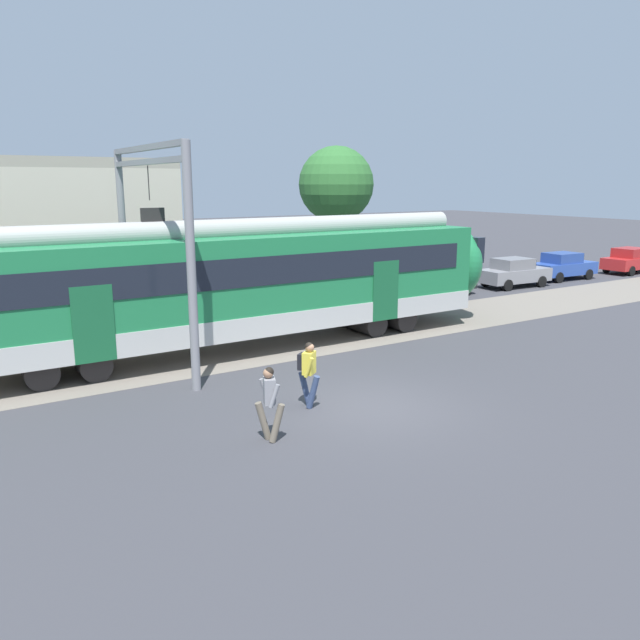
{
  "coord_description": "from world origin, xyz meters",
  "views": [
    {
      "loc": [
        -8.91,
        -11.75,
        5.48
      ],
      "look_at": [
        0.4,
        3.05,
        1.6
      ],
      "focal_mm": 35.0,
      "sensor_mm": 36.0,
      "label": 1
    }
  ],
  "objects_px": {
    "pedestrian_yellow": "(308,369)",
    "parked_car_grey": "(514,272)",
    "pedestrian_grey": "(270,399)",
    "parked_car_blue": "(563,266)",
    "parked_car_red": "(631,260)",
    "parked_car_black": "(436,280)"
  },
  "relations": [
    {
      "from": "parked_car_grey",
      "to": "pedestrian_yellow",
      "type": "bearing_deg",
      "value": -152.47
    },
    {
      "from": "pedestrian_grey",
      "to": "pedestrian_yellow",
      "type": "relative_size",
      "value": 1.0
    },
    {
      "from": "pedestrian_yellow",
      "to": "parked_car_grey",
      "type": "distance_m",
      "value": 21.0
    },
    {
      "from": "parked_car_grey",
      "to": "parked_car_blue",
      "type": "bearing_deg",
      "value": 3.87
    },
    {
      "from": "parked_car_black",
      "to": "parked_car_blue",
      "type": "height_order",
      "value": "same"
    },
    {
      "from": "parked_car_black",
      "to": "parked_car_red",
      "type": "height_order",
      "value": "same"
    },
    {
      "from": "pedestrian_yellow",
      "to": "parked_car_grey",
      "type": "bearing_deg",
      "value": 27.53
    },
    {
      "from": "pedestrian_grey",
      "to": "parked_car_black",
      "type": "relative_size",
      "value": 0.41
    },
    {
      "from": "pedestrian_grey",
      "to": "parked_car_blue",
      "type": "distance_m",
      "value": 27.32
    },
    {
      "from": "parked_car_red",
      "to": "parked_car_blue",
      "type": "bearing_deg",
      "value": 174.92
    },
    {
      "from": "parked_car_blue",
      "to": "parked_car_red",
      "type": "bearing_deg",
      "value": -5.08
    },
    {
      "from": "pedestrian_yellow",
      "to": "parked_car_grey",
      "type": "height_order",
      "value": "pedestrian_yellow"
    },
    {
      "from": "pedestrian_yellow",
      "to": "parked_car_blue",
      "type": "height_order",
      "value": "pedestrian_yellow"
    },
    {
      "from": "pedestrian_grey",
      "to": "parked_car_red",
      "type": "bearing_deg",
      "value": 19.49
    },
    {
      "from": "pedestrian_yellow",
      "to": "parked_car_grey",
      "type": "relative_size",
      "value": 0.41
    },
    {
      "from": "parked_car_grey",
      "to": "parked_car_red",
      "type": "distance_m",
      "value": 10.24
    },
    {
      "from": "parked_car_grey",
      "to": "parked_car_red",
      "type": "bearing_deg",
      "value": -1.19
    },
    {
      "from": "pedestrian_grey",
      "to": "parked_car_blue",
      "type": "height_order",
      "value": "pedestrian_grey"
    },
    {
      "from": "parked_car_grey",
      "to": "parked_car_blue",
      "type": "distance_m",
      "value": 4.46
    },
    {
      "from": "pedestrian_grey",
      "to": "parked_car_black",
      "type": "bearing_deg",
      "value": 36.74
    },
    {
      "from": "pedestrian_yellow",
      "to": "parked_car_red",
      "type": "distance_m",
      "value": 30.37
    },
    {
      "from": "parked_car_blue",
      "to": "parked_car_grey",
      "type": "bearing_deg",
      "value": -176.13
    }
  ]
}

